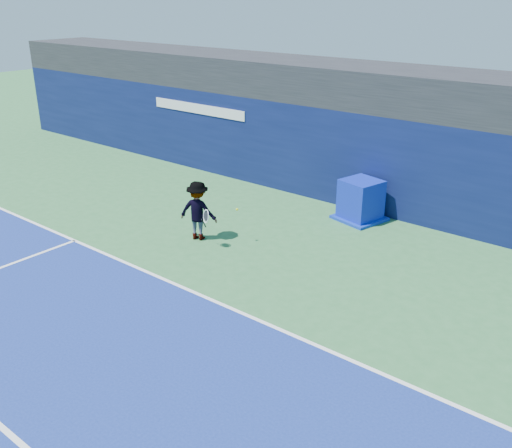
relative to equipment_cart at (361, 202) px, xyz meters
name	(u,v)px	position (x,y,z in m)	size (l,w,h in m)	color
ground	(95,361)	(-0.28, -9.36, -0.56)	(80.00, 80.00, 0.00)	#306C39
baseline	(207,298)	(-0.28, -6.36, -0.55)	(24.00, 0.10, 0.01)	white
stadium_band	(394,88)	(-0.28, 2.14, 3.04)	(36.00, 3.00, 1.20)	black
back_wall_assembly	(373,161)	(-0.28, 1.14, 0.94)	(36.00, 1.03, 3.00)	#0B133E
equipment_cart	(361,202)	(0.00, 0.00, 0.00)	(1.54, 1.54, 1.23)	#0B1BA0
tennis_player	(198,211)	(-2.74, -4.07, 0.27)	(1.35, 0.94, 1.65)	silver
tennis_ball	(237,209)	(-1.73, -3.61, 0.41)	(0.07, 0.07, 0.07)	#CCCF17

